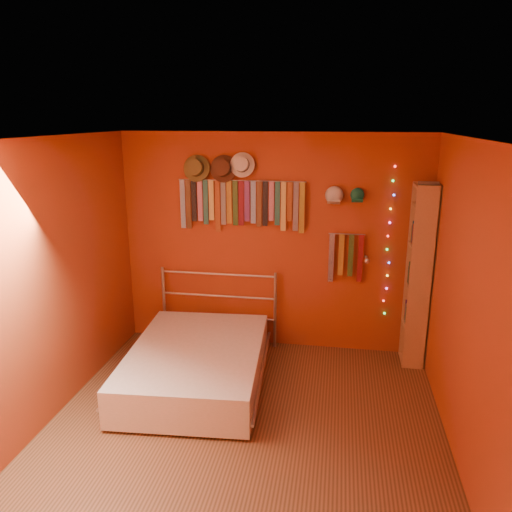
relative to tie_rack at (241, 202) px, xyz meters
The scene contains 16 objects.
ground 2.44m from the tie_rack, 78.34° to the right, with size 3.50×3.50×0.00m, color #4F341B.
back_wall 0.59m from the tie_rack, 10.62° to the left, with size 3.50×0.02×2.50m, color #A3401A.
right_wall 2.73m from the tie_rack, 38.77° to the right, with size 0.02×3.50×2.50m, color #A3401A.
left_wall 2.24m from the tie_rack, 129.77° to the right, with size 0.02×3.50×2.50m, color #A3401A.
ceiling 1.89m from the tie_rack, 78.34° to the right, with size 3.50×3.50×0.02m, color white.
tie_rack is the anchor object (origin of this frame).
small_tie_rack 1.32m from the tie_rack, ahead, with size 0.40×0.03×0.57m.
fedora_olive 0.63m from the tie_rack, behind, with size 0.30×0.16×0.30m.
fedora_brown 0.43m from the tie_rack, behind, with size 0.30×0.17×0.30m.
fedora_white 0.43m from the tie_rack, 58.14° to the right, with size 0.28×0.15×0.27m.
cap_white 1.04m from the tie_rack, ahead, with size 0.19×0.24×0.19m.
cap_green 1.29m from the tie_rack, ahead, with size 0.16×0.21×0.16m.
fairy_lights 1.70m from the tie_rack, ahead, with size 0.06×0.02×1.69m.
reading_lamp 1.53m from the tie_rack, ahead, with size 0.06×0.27×0.08m.
bookshelf 2.13m from the tie_rack, ahead, with size 0.25×0.34×2.00m.
bed 1.83m from the tie_rack, 105.31° to the right, with size 1.52×1.96×0.92m.
Camera 1 is at (0.74, -3.77, 2.66)m, focal length 35.00 mm.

